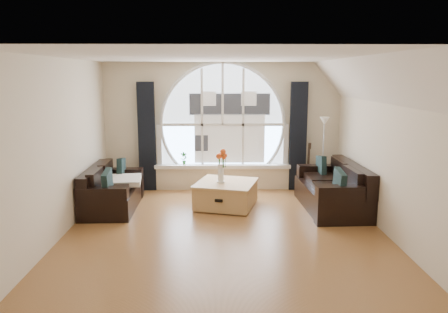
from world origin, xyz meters
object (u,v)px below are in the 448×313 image
sofa_left (113,187)px  sofa_right (332,188)px  floor_lamp (323,156)px  coffee_chest (226,193)px  guitar (308,167)px  vase_flowers (221,162)px  potted_plant (184,158)px

sofa_left → sofa_right: size_ratio=0.90×
sofa_right → floor_lamp: size_ratio=1.19×
coffee_chest → guitar: 2.05m
vase_flowers → potted_plant: 1.52m
sofa_left → sofa_right: sofa_right is taller
vase_flowers → potted_plant: size_ratio=2.56×
sofa_left → floor_lamp: size_ratio=1.07×
sofa_left → sofa_right: 4.03m
vase_flowers → floor_lamp: 2.31m
coffee_chest → potted_plant: 1.60m
guitar → vase_flowers: bearing=-133.7°
guitar → potted_plant: 2.63m
vase_flowers → guitar: vase_flowers is taller
floor_lamp → potted_plant: 2.92m
floor_lamp → potted_plant: floor_lamp is taller
sofa_right → potted_plant: (-2.81, 1.45, 0.29)m
guitar → sofa_left: bearing=-148.1°
vase_flowers → floor_lamp: (2.11, 0.92, -0.06)m
floor_lamp → guitar: bearing=149.2°
sofa_left → potted_plant: size_ratio=6.28×
floor_lamp → potted_plant: (-2.89, 0.38, -0.11)m
sofa_left → potted_plant: potted_plant is taller
sofa_left → potted_plant: bearing=46.2°
guitar → potted_plant: (-2.62, 0.22, 0.16)m
floor_lamp → guitar: (-0.27, 0.16, -0.27)m
sofa_left → guitar: bearing=14.9°
coffee_chest → vase_flowers: vase_flowers is taller
guitar → floor_lamp: bearing=-15.0°
vase_flowers → potted_plant: bearing=120.9°
sofa_right → floor_lamp: floor_lamp is taller
coffee_chest → floor_lamp: (2.01, 0.89, 0.54)m
sofa_left → potted_plant: (1.22, 1.32, 0.29)m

